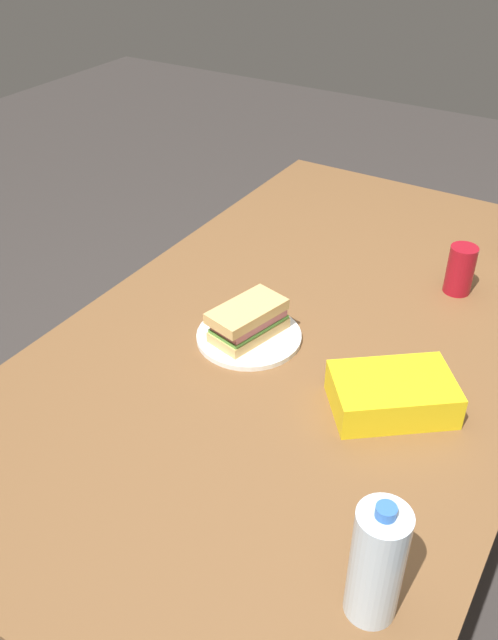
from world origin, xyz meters
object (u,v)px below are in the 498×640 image
(paper_plate, at_px, (249,336))
(soda_can_red, at_px, (460,270))
(chip_bag, at_px, (392,394))
(dining_table, at_px, (311,357))
(sandwich, at_px, (248,320))
(water_bottle_tall, at_px, (377,564))

(paper_plate, xyz_separation_m, soda_can_red, (-0.43, 0.33, 0.06))
(chip_bag, bearing_deg, dining_table, 109.50)
(dining_table, bearing_deg, paper_plate, -43.86)
(sandwich, bearing_deg, soda_can_red, 142.75)
(sandwich, distance_m, chip_bag, 0.35)
(paper_plate, bearing_deg, soda_can_red, 142.42)
(water_bottle_tall, bearing_deg, chip_bag, -162.30)
(dining_table, bearing_deg, water_bottle_tall, 33.69)
(soda_can_red, height_order, water_bottle_tall, water_bottle_tall)
(dining_table, relative_size, water_bottle_tall, 8.07)
(dining_table, xyz_separation_m, sandwich, (0.11, -0.10, 0.13))
(dining_table, relative_size, paper_plate, 7.53)
(paper_plate, xyz_separation_m, water_bottle_tall, (0.46, 0.48, 0.10))
(paper_plate, bearing_deg, water_bottle_tall, 46.40)
(sandwich, relative_size, soda_can_red, 1.64)
(water_bottle_tall, bearing_deg, soda_can_red, -170.42)
(sandwich, bearing_deg, paper_plate, -167.41)
(soda_can_red, distance_m, chip_bag, 0.48)
(soda_can_red, relative_size, water_bottle_tall, 0.56)
(chip_bag, xyz_separation_m, water_bottle_tall, (0.41, 0.13, 0.07))
(paper_plate, relative_size, chip_bag, 1.01)
(sandwich, distance_m, soda_can_red, 0.55)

